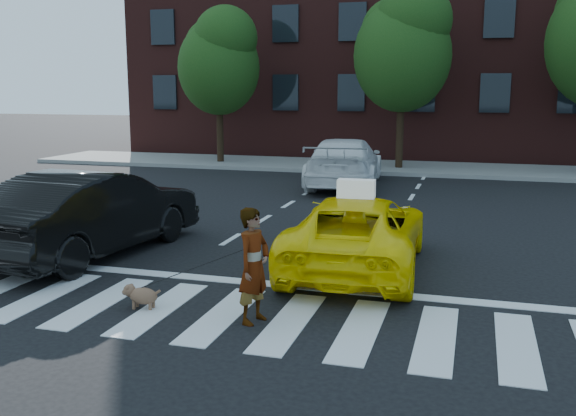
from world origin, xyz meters
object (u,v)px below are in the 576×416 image
(black_sedan, at_px, (93,213))
(woman, at_px, (254,266))
(dog, at_px, (140,295))
(taxi, at_px, (357,232))
(tree_mid, at_px, (404,44))
(white_suv, at_px, (345,162))
(tree_left, at_px, (219,57))

(black_sedan, distance_m, woman, 4.98)
(dog, bearing_deg, black_sedan, 131.65)
(taxi, relative_size, dog, 7.60)
(tree_mid, xyz_separation_m, white_suv, (-1.31, -4.40, -4.06))
(tree_left, xyz_separation_m, tree_mid, (7.50, -0.00, 0.41))
(tree_mid, relative_size, dog, 11.32)
(tree_left, xyz_separation_m, woman, (7.49, -17.11, -3.63))
(tree_mid, height_order, black_sedan, tree_mid)
(taxi, height_order, black_sedan, black_sedan)
(black_sedan, relative_size, dog, 8.05)
(tree_left, relative_size, woman, 4.01)
(tree_left, height_order, tree_mid, tree_mid)
(dog, bearing_deg, tree_left, 106.60)
(taxi, bearing_deg, tree_mid, -88.89)
(white_suv, distance_m, dog, 12.69)
(tree_left, xyz_separation_m, dog, (5.69, -17.07, -4.23))
(woman, bearing_deg, taxi, 0.17)
(white_suv, xyz_separation_m, woman, (1.30, -12.71, 0.01))
(black_sedan, height_order, dog, black_sedan)
(black_sedan, bearing_deg, tree_mid, -99.77)
(black_sedan, bearing_deg, dog, 140.07)
(black_sedan, height_order, woman, black_sedan)
(tree_left, bearing_deg, black_sedan, -77.37)
(taxi, relative_size, white_suv, 0.87)
(taxi, distance_m, woman, 3.24)
(white_suv, xyz_separation_m, dog, (-0.50, -12.67, -0.59))
(taxi, bearing_deg, black_sedan, 3.12)
(tree_left, relative_size, tree_mid, 0.92)
(white_suv, height_order, dog, white_suv)
(tree_mid, xyz_separation_m, woman, (-0.01, -17.11, -4.04))
(tree_mid, xyz_separation_m, dog, (-1.81, -17.07, -4.64))
(dog, bearing_deg, woman, -3.18)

